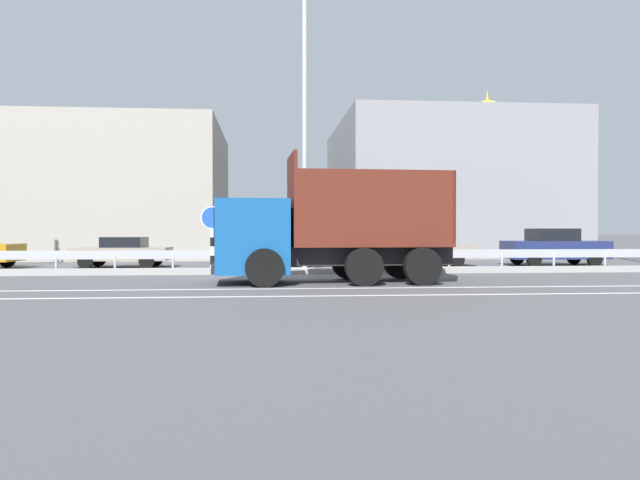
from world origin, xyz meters
TOP-DOWN VIEW (x-y plane):
  - ground_plane at (0.00, 0.00)m, footprint 320.00×320.00m
  - lane_strip_0 at (1.20, -4.19)m, footprint 71.37×0.16m
  - lane_strip_1 at (1.20, -6.04)m, footprint 71.37×0.16m
  - median_island at (0.00, 1.62)m, footprint 39.25×1.10m
  - median_guardrail at (0.00, 2.93)m, footprint 71.37×0.09m
  - dump_truck at (0.38, -2.43)m, footprint 6.91×2.96m
  - median_road_sign at (-2.61, 1.62)m, footprint 0.80×0.16m
  - street_lamp_2 at (0.62, 1.40)m, footprint 0.70×2.07m
  - parked_car_4 at (-6.57, 5.57)m, footprint 3.89×1.96m
  - parked_car_5 at (-0.49, 5.48)m, footprint 4.28×1.95m
  - parked_car_6 at (5.73, 5.63)m, footprint 4.42×2.22m
  - parked_car_7 at (11.64, 5.48)m, footprint 4.23×2.04m
  - background_building_0 at (-14.16, 16.84)m, footprint 21.64×12.83m
  - background_building_1 at (10.25, 18.34)m, footprint 12.89×14.57m
  - church_tower at (17.42, 29.57)m, footprint 3.60×3.60m

SIDE VIEW (x-z plane):
  - ground_plane at x=0.00m, z-range 0.00..0.00m
  - lane_strip_0 at x=1.20m, z-range 0.00..0.01m
  - lane_strip_1 at x=1.20m, z-range 0.00..0.01m
  - median_island at x=0.00m, z-range 0.00..0.18m
  - median_guardrail at x=0.00m, z-range 0.18..0.96m
  - parked_car_4 at x=-6.57m, z-range 0.03..1.27m
  - parked_car_6 at x=5.73m, z-range 0.02..1.39m
  - parked_car_5 at x=-0.49m, z-range 0.03..1.40m
  - parked_car_7 at x=11.64m, z-range 0.00..1.59m
  - median_road_sign at x=-2.61m, z-range 0.09..2.45m
  - dump_truck at x=0.38m, z-range -0.57..3.13m
  - background_building_0 at x=-14.16m, z-range 0.00..7.42m
  - background_building_1 at x=10.25m, z-range 0.00..8.16m
  - street_lamp_2 at x=0.62m, z-range 0.48..10.63m
  - church_tower at x=17.42m, z-range -0.58..12.48m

